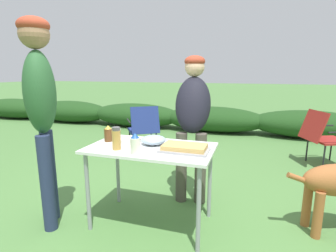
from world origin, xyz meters
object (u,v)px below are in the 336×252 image
food_tray (185,148)px  plate_stack (130,140)px  paper_cup_stack (116,133)px  standing_person_with_beanie (41,99)px  camp_chair_green_behind_table (323,135)px  camp_chair_near_hedge (143,127)px  beer_bottle (108,134)px  standing_person_in_dark_puffer (193,112)px  spice_jar (116,139)px  folding_table (151,155)px  mixing_bowl (153,140)px  mayo_bottle (135,144)px

food_tray → plate_stack: food_tray is taller
food_tray → paper_cup_stack: size_ratio=3.79×
standing_person_with_beanie → camp_chair_green_behind_table: (2.74, 2.50, -0.69)m
camp_chair_near_hedge → beer_bottle: bearing=-110.3°
standing_person_in_dark_puffer → camp_chair_green_behind_table: 2.33m
paper_cup_stack → camp_chair_green_behind_table: paper_cup_stack is taller
plate_stack → camp_chair_green_behind_table: size_ratio=0.25×
spice_jar → camp_chair_near_hedge: bearing=107.3°
folding_table → food_tray: 0.33m
camp_chair_green_behind_table → camp_chair_near_hedge: 2.78m
camp_chair_near_hedge → camp_chair_green_behind_table: bearing=-28.0°
mixing_bowl → spice_jar: (-0.24, -0.24, 0.05)m
standing_person_with_beanie → camp_chair_green_behind_table: bearing=-82.6°
food_tray → spice_jar: 0.58m
food_tray → mixing_bowl: 0.34m
food_tray → spice_jar: bearing=-167.2°
food_tray → beer_bottle: beer_bottle is taller
folding_table → plate_stack: bearing=161.6°
mixing_bowl → paper_cup_stack: (-0.42, 0.09, 0.01)m
mixing_bowl → standing_person_in_dark_puffer: (0.24, 0.55, 0.19)m
spice_jar → food_tray: bearing=12.8°
spice_jar → plate_stack: bearing=89.9°
mayo_bottle → plate_stack: bearing=123.0°
plate_stack → standing_person_in_dark_puffer: size_ratio=0.14×
camp_chair_green_behind_table → spice_jar: bearing=-64.2°
camp_chair_near_hedge → standing_person_in_dark_puffer: bearing=-82.8°
mixing_bowl → camp_chair_near_hedge: size_ratio=0.27×
food_tray → camp_chair_green_behind_table: (1.54, 2.25, -0.30)m
spice_jar → camp_chair_near_hedge: spice_jar is taller
folding_table → plate_stack: plate_stack is taller
plate_stack → paper_cup_stack: paper_cup_stack is taller
standing_person_in_dark_puffer → paper_cup_stack: bearing=-152.3°
food_tray → plate_stack: size_ratio=1.91×
mayo_bottle → camp_chair_green_behind_table: size_ratio=0.21×
food_tray → paper_cup_stack: bearing=164.9°
plate_stack → mixing_bowl: size_ratio=0.94×
folding_table → paper_cup_stack: (-0.43, 0.17, 0.13)m
mayo_bottle → mixing_bowl: bearing=84.0°
spice_jar → standing_person_with_beanie: 0.73m
camp_chair_green_behind_table → camp_chair_near_hedge: size_ratio=1.00×
camp_chair_green_behind_table → food_tray: bearing=-57.1°
beer_bottle → food_tray: bearing=-6.5°
plate_stack → camp_chair_green_behind_table: 3.01m
plate_stack → mayo_bottle: 0.39m
food_tray → camp_chair_green_behind_table: camp_chair_green_behind_table is taller
plate_stack → mayo_bottle: bearing=-57.0°
folding_table → plate_stack: size_ratio=5.19×
spice_jar → beer_bottle: bearing=133.6°
plate_stack → standing_person_with_beanie: (-0.64, -0.37, 0.40)m
plate_stack → beer_bottle: beer_bottle is taller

